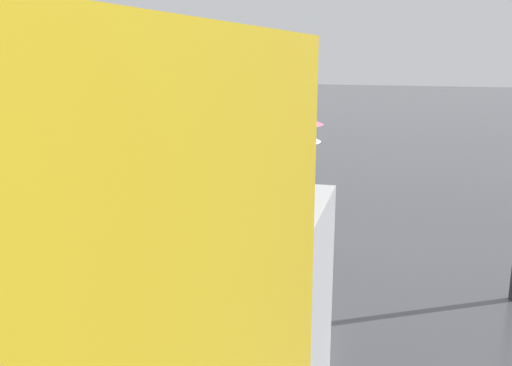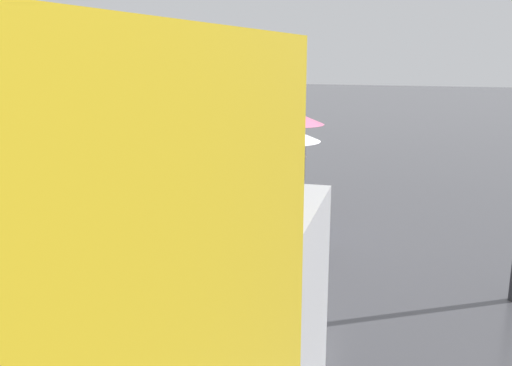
{
  "view_description": "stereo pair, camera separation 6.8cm",
  "coord_description": "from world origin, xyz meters",
  "px_view_note": "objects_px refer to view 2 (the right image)",
  "views": [
    {
      "loc": [
        -2.21,
        9.27,
        3.32
      ],
      "look_at": [
        0.23,
        0.14,
        1.05
      ],
      "focal_mm": 39.2,
      "sensor_mm": 36.0,
      "label": 1
    },
    {
      "loc": [
        -2.27,
        9.26,
        3.32
      ],
      "look_at": [
        0.23,
        0.14,
        1.05
      ],
      "focal_mm": 39.2,
      "sensor_mm": 36.0,
      "label": 2
    }
  ],
  "objects_px": {
    "shopping_cart_vendor": "(276,203)",
    "hand_dolly_boxes": "(240,181)",
    "pedestrian_black_side": "(196,155)",
    "cargo_van_parked_right": "(77,166)",
    "pedestrian_pink_side": "(287,160)",
    "pedestrian_white_side": "(296,140)"
  },
  "relations": [
    {
      "from": "pedestrian_pink_side",
      "to": "pedestrian_white_side",
      "type": "relative_size",
      "value": 1.0
    },
    {
      "from": "pedestrian_black_side",
      "to": "pedestrian_white_side",
      "type": "height_order",
      "value": "same"
    },
    {
      "from": "shopping_cart_vendor",
      "to": "pedestrian_black_side",
      "type": "relative_size",
      "value": 0.49
    },
    {
      "from": "pedestrian_pink_side",
      "to": "pedestrian_black_side",
      "type": "relative_size",
      "value": 1.0
    },
    {
      "from": "shopping_cart_vendor",
      "to": "pedestrian_pink_side",
      "type": "relative_size",
      "value": 0.49
    },
    {
      "from": "cargo_van_parked_right",
      "to": "pedestrian_pink_side",
      "type": "distance_m",
      "value": 4.17
    },
    {
      "from": "pedestrian_black_side",
      "to": "hand_dolly_boxes",
      "type": "bearing_deg",
      "value": -103.0
    },
    {
      "from": "cargo_van_parked_right",
      "to": "pedestrian_black_side",
      "type": "relative_size",
      "value": 2.49
    },
    {
      "from": "shopping_cart_vendor",
      "to": "pedestrian_white_side",
      "type": "bearing_deg",
      "value": -97.54
    },
    {
      "from": "shopping_cart_vendor",
      "to": "hand_dolly_boxes",
      "type": "relative_size",
      "value": 0.71
    },
    {
      "from": "pedestrian_black_side",
      "to": "cargo_van_parked_right",
      "type": "bearing_deg",
      "value": -7.56
    },
    {
      "from": "shopping_cart_vendor",
      "to": "cargo_van_parked_right",
      "type": "bearing_deg",
      "value": 9.41
    },
    {
      "from": "shopping_cart_vendor",
      "to": "hand_dolly_boxes",
      "type": "bearing_deg",
      "value": -29.69
    },
    {
      "from": "shopping_cart_vendor",
      "to": "pedestrian_white_side",
      "type": "xyz_separation_m",
      "value": [
        -0.15,
        -1.11,
        1.0
      ]
    },
    {
      "from": "shopping_cart_vendor",
      "to": "pedestrian_black_side",
      "type": "distance_m",
      "value": 1.81
    },
    {
      "from": "pedestrian_black_side",
      "to": "pedestrian_white_side",
      "type": "distance_m",
      "value": 2.44
    },
    {
      "from": "shopping_cart_vendor",
      "to": "pedestrian_pink_side",
      "type": "height_order",
      "value": "pedestrian_pink_side"
    },
    {
      "from": "hand_dolly_boxes",
      "to": "pedestrian_white_side",
      "type": "xyz_separation_m",
      "value": [
        -0.98,
        -0.63,
        0.75
      ]
    },
    {
      "from": "pedestrian_pink_side",
      "to": "pedestrian_white_side",
      "type": "distance_m",
      "value": 2.16
    },
    {
      "from": "shopping_cart_vendor",
      "to": "pedestrian_black_side",
      "type": "xyz_separation_m",
      "value": [
        1.16,
        0.95,
        1.0
      ]
    },
    {
      "from": "pedestrian_pink_side",
      "to": "hand_dolly_boxes",
      "type": "bearing_deg",
      "value": -50.47
    },
    {
      "from": "pedestrian_pink_side",
      "to": "pedestrian_black_side",
      "type": "height_order",
      "value": "same"
    }
  ]
}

